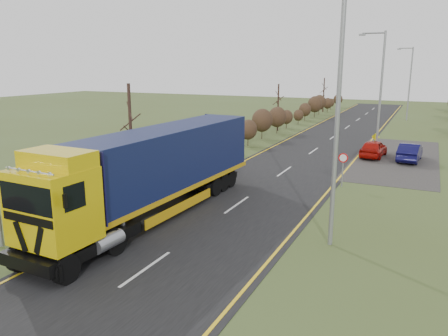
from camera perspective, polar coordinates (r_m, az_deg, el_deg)
The scene contains 13 objects.
ground at distance 19.12m, azimuth -3.16°, elevation -8.24°, with size 160.00×160.00×0.00m, color #414D21.
road at distance 27.89m, azimuth 6.64°, elevation -1.35°, with size 8.00×120.00×0.02m, color black.
layby at distance 36.36m, azimuth 21.59°, elevation 1.24°, with size 6.00×18.00×0.02m, color #302E2A.
lane_markings at distance 27.61m, azimuth 6.44°, elevation -1.45°, with size 7.52×116.00×0.01m.
hedgerow at distance 28.16m, azimuth -6.32°, elevation 2.16°, with size 2.24×102.04×6.05m.
lorry at distance 20.52m, azimuth -8.99°, elevation 0.07°, with size 2.97×15.12×4.19m.
car_red_hatchback at distance 36.00m, azimuth 18.94°, elevation 2.42°, with size 1.59×3.96×1.35m, color #A30E08.
car_blue_sedan at distance 35.45m, azimuth 23.12°, elevation 1.90°, with size 1.42×4.08×1.34m, color #0B0A38.
streetlight_near at distance 17.00m, azimuth 14.22°, elevation 7.70°, with size 2.10×0.20×9.89m.
streetlight_mid at distance 36.71m, azimuth 19.63°, elevation 9.84°, with size 2.03×0.19×9.57m.
streetlight_far at distance 61.79m, azimuth 23.02°, elevation 10.49°, with size 1.97×0.19×9.27m.
speed_sign at distance 26.45m, azimuth 15.27°, elevation 0.53°, with size 0.56×0.10×2.03m.
warning_board at distance 37.78m, azimuth 19.15°, elevation 3.34°, with size 0.63×0.11×1.64m.
Camera 1 is at (8.53, -15.62, 7.01)m, focal length 35.00 mm.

